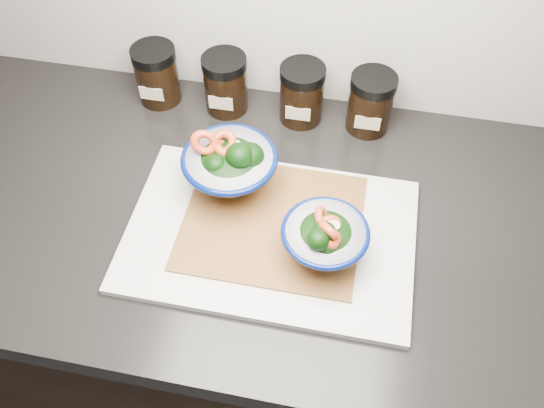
% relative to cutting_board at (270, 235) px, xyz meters
% --- Properties ---
extents(cabinet, '(3.43, 0.58, 0.86)m').
position_rel_cutting_board_xyz_m(cabinet, '(0.02, 0.04, -0.48)').
color(cabinet, black).
rests_on(cabinet, ground).
extents(countertop, '(3.50, 0.60, 0.04)m').
position_rel_cutting_board_xyz_m(countertop, '(0.02, 0.04, -0.03)').
color(countertop, black).
rests_on(countertop, cabinet).
extents(cutting_board, '(0.45, 0.30, 0.01)m').
position_rel_cutting_board_xyz_m(cutting_board, '(0.00, 0.00, 0.00)').
color(cutting_board, silver).
rests_on(cutting_board, countertop).
extents(bamboo_mat, '(0.28, 0.24, 0.00)m').
position_rel_cutting_board_xyz_m(bamboo_mat, '(-0.00, 0.02, 0.01)').
color(bamboo_mat, '#A46B31').
rests_on(bamboo_mat, cutting_board).
extents(bowl_left, '(0.16, 0.16, 0.12)m').
position_rel_cutting_board_xyz_m(bowl_left, '(-0.08, 0.08, 0.06)').
color(bowl_left, white).
rests_on(bowl_left, bamboo_mat).
extents(bowl_right, '(0.13, 0.13, 0.10)m').
position_rel_cutting_board_xyz_m(bowl_right, '(0.09, -0.03, 0.05)').
color(bowl_right, white).
rests_on(bowl_right, bamboo_mat).
extents(spice_jar_a, '(0.08, 0.08, 0.11)m').
position_rel_cutting_board_xyz_m(spice_jar_a, '(-0.27, 0.28, 0.05)').
color(spice_jar_a, black).
rests_on(spice_jar_a, countertop).
extents(spice_jar_b, '(0.08, 0.08, 0.11)m').
position_rel_cutting_board_xyz_m(spice_jar_b, '(-0.14, 0.28, 0.05)').
color(spice_jar_b, black).
rests_on(spice_jar_b, countertop).
extents(spice_jar_c, '(0.08, 0.08, 0.11)m').
position_rel_cutting_board_xyz_m(spice_jar_c, '(0.00, 0.28, 0.05)').
color(spice_jar_c, black).
rests_on(spice_jar_c, countertop).
extents(spice_jar_d, '(0.08, 0.08, 0.11)m').
position_rel_cutting_board_xyz_m(spice_jar_d, '(0.13, 0.28, 0.05)').
color(spice_jar_d, black).
rests_on(spice_jar_d, countertop).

